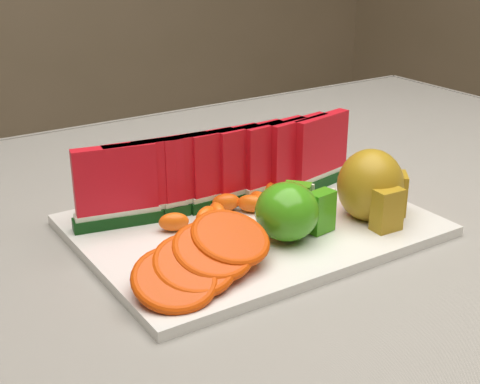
{
  "coord_description": "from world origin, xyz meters",
  "views": [
    {
      "loc": [
        -0.41,
        -0.62,
        1.1
      ],
      "look_at": [
        -0.02,
        -0.01,
        0.81
      ],
      "focal_mm": 50.0,
      "sensor_mm": 36.0,
      "label": 1
    }
  ],
  "objects": [
    {
      "name": "tablecloth",
      "position": [
        0.0,
        0.0,
        0.72
      ],
      "size": [
        1.53,
        1.03,
        0.2
      ],
      "color": "gray",
      "rests_on": "table"
    },
    {
      "name": "watermelon_row",
      "position": [
        -0.0,
        0.04,
        0.82
      ],
      "size": [
        0.39,
        0.07,
        0.1
      ],
      "color": "#123F15",
      "rests_on": "platter"
    },
    {
      "name": "orange_fan_back",
      "position": [
        0.02,
        0.1,
        0.79
      ],
      "size": [
        0.39,
        0.11,
        0.05
      ],
      "color": "red",
      "rests_on": "platter"
    },
    {
      "name": "tangerine_segments",
      "position": [
        -0.02,
        0.01,
        0.78
      ],
      "size": [
        0.18,
        0.06,
        0.02
      ],
      "color": "orange",
      "rests_on": "platter"
    },
    {
      "name": "apple_cluster",
      "position": [
        0.01,
        -0.08,
        0.8
      ],
      "size": [
        0.11,
        0.09,
        0.07
      ],
      "color": "#168B0E",
      "rests_on": "platter"
    },
    {
      "name": "platter",
      "position": [
        -0.01,
        -0.02,
        0.76
      ],
      "size": [
        0.4,
        0.3,
        0.01
      ],
      "color": "silver",
      "rests_on": "tablecloth"
    },
    {
      "name": "table",
      "position": [
        0.0,
        0.0,
        0.65
      ],
      "size": [
        1.4,
        0.9,
        0.75
      ],
      "color": "#50321D",
      "rests_on": "ground"
    },
    {
      "name": "pear_cluster",
      "position": [
        0.12,
        -0.08,
        0.81
      ],
      "size": [
        0.1,
        0.1,
        0.09
      ],
      "color": "#93620B",
      "rests_on": "platter"
    },
    {
      "name": "orange_fan_front",
      "position": [
        -0.12,
        -0.1,
        0.79
      ],
      "size": [
        0.18,
        0.12,
        0.05
      ],
      "color": "red",
      "rests_on": "platter"
    },
    {
      "name": "side_plate",
      "position": [
        0.17,
        0.24,
        0.76
      ],
      "size": [
        0.21,
        0.21,
        0.01
      ],
      "color": "silver",
      "rests_on": "tablecloth"
    }
  ]
}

